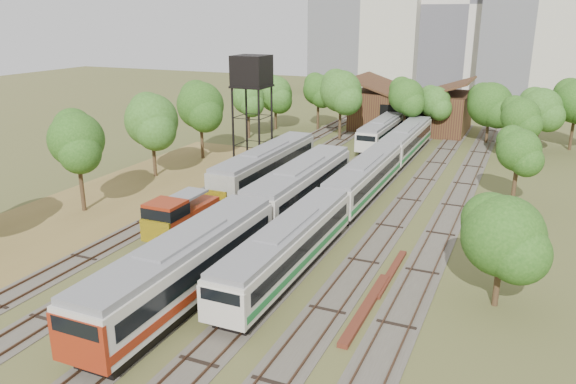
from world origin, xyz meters
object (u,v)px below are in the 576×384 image
at_px(water_tower, 252,74).
at_px(railcar_green_set, 365,179).
at_px(railcar_red_set, 253,220).
at_px(shunter_locomotive, 181,217).

bearing_deg(water_tower, railcar_green_set, -16.69).
height_order(railcar_green_set, water_tower, water_tower).
height_order(railcar_red_set, water_tower, water_tower).
xyz_separation_m(shunter_locomotive, water_tower, (-3.55, 18.93, 8.72)).
bearing_deg(railcar_green_set, shunter_locomotive, -123.92).
xyz_separation_m(railcar_red_set, railcar_green_set, (4.00, 14.56, -0.31)).
distance_m(railcar_red_set, water_tower, 22.47).
xyz_separation_m(railcar_red_set, shunter_locomotive, (-6.00, -0.31, -0.54)).
relative_size(shunter_locomotive, water_tower, 0.66).
bearing_deg(railcar_red_set, water_tower, 117.15).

